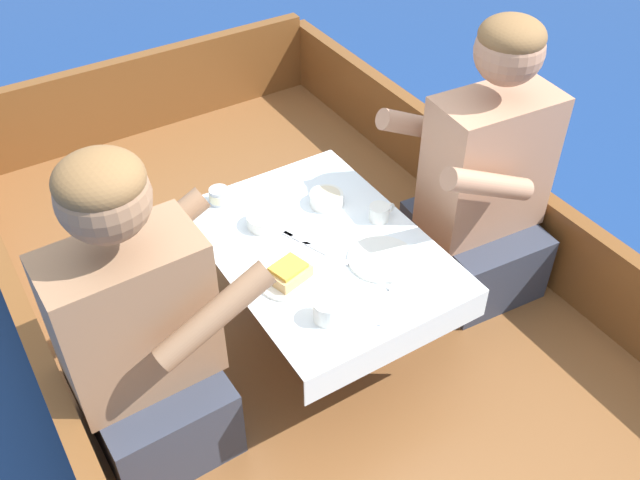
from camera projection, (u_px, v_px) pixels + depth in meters
The scene contains 20 objects.
ground_plane at pixel (314, 371), 2.66m from camera, with size 60.00×60.00×0.00m, color navy.
boat_deck at pixel (314, 348), 2.58m from camera, with size 1.77×3.08×0.27m, color brown.
gunwale_port at pixel (58, 402), 2.04m from camera, with size 0.06×3.08×0.33m, color brown.
gunwale_starboard at pixel (504, 206), 2.72m from camera, with size 0.06×3.08×0.33m, color brown.
bow_coaming at pixel (145, 92), 3.33m from camera, with size 1.65×0.06×0.37m, color brown.
cockpit_table at pixel (320, 254), 2.23m from camera, with size 0.62×0.85×0.40m.
person_port at pixel (140, 336), 1.90m from camera, with size 0.53×0.45×0.99m.
person_starboard at pixel (483, 187), 2.40m from camera, with size 0.55×0.47×1.01m.
plate_sandwich at pixel (289, 279), 2.08m from camera, with size 0.18×0.18×0.01m.
plate_bread at pixel (382, 259), 2.14m from camera, with size 0.21×0.21×0.01m.
sandwich at pixel (288, 272), 2.06m from camera, with size 0.13×0.12×0.05m.
bowl_port_near at pixel (264, 220), 2.26m from camera, with size 0.11×0.11×0.04m.
bowl_starboard_near at pixel (327, 198), 2.34m from camera, with size 0.11×0.11×0.04m.
coffee_cup_port at pixel (380, 212), 2.28m from camera, with size 0.09×0.06×0.05m.
coffee_cup_starboard at pixel (328, 310), 1.95m from camera, with size 0.11×0.08×0.06m.
tin_can at pixel (219, 196), 2.34m from camera, with size 0.07×0.07×0.05m.
utensil_spoon_starboard at pixel (335, 268), 2.12m from camera, with size 0.17×0.02×0.01m.
utensil_fork_starboard at pixel (301, 241), 2.21m from camera, with size 0.08×0.17×0.00m.
utensil_spoon_center at pixel (389, 297), 2.03m from camera, with size 0.14×0.12×0.01m.
utensil_knife_port at pixel (322, 244), 2.20m from camera, with size 0.15×0.10×0.00m.
Camera 1 is at (-0.87, -1.44, 2.12)m, focal length 40.00 mm.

